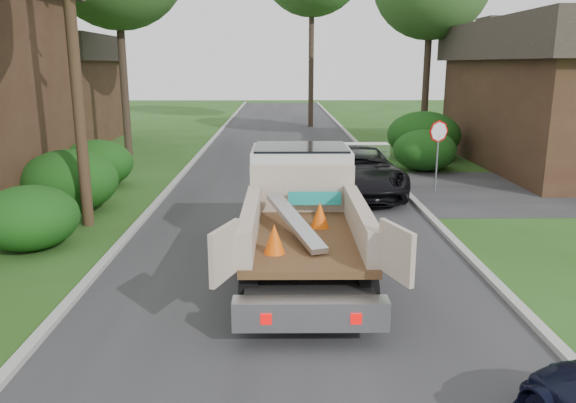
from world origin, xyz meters
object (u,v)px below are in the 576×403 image
Objects in this scene: flatbed_truck at (302,204)px; house_left_far at (41,88)px; utility_pole at (72,30)px; black_pickup at (356,170)px; stop_sign at (438,141)px.

house_left_far is at bearing 125.00° from flatbed_truck.
utility_pole is 9.81m from black_pickup.
black_pickup is at bearing -39.56° from house_left_far.
house_left_far is (-18.70, 13.00, 1.27)m from stop_sign.
utility_pole is (-10.68, -4.02, 3.40)m from stop_sign.
stop_sign is 0.33× the size of house_left_far.
house_left_far is 1.30× the size of black_pickup.
utility_pole reaches higher than stop_sign.
house_left_far is 20.74m from black_pickup.
house_left_far reaches higher than stop_sign.
utility_pole is at bearing -159.38° from stop_sign.
stop_sign is at bearing 55.30° from flatbed_truck.
flatbed_truck is (13.78, -19.99, -1.72)m from house_left_far.
utility_pole is 1.71× the size of black_pickup.
black_pickup is at bearing -177.29° from stop_sign.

